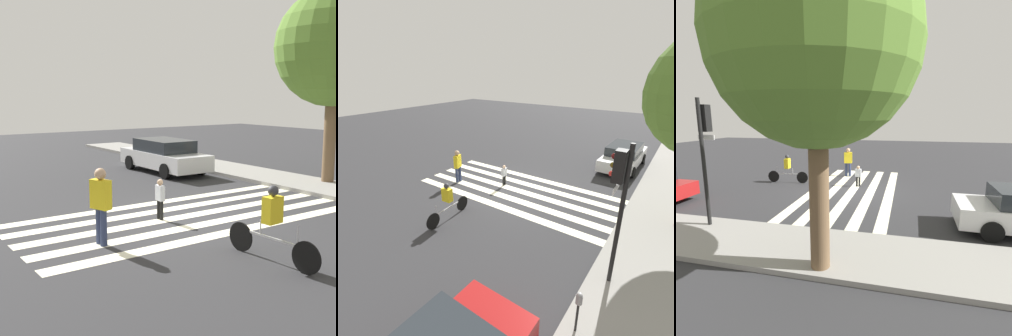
{
  "view_description": "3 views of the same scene",
  "coord_description": "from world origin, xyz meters",
  "views": [
    {
      "loc": [
        10.29,
        -7.75,
        3.42
      ],
      "look_at": [
        -0.8,
        -0.18,
        1.28
      ],
      "focal_mm": 50.0,
      "sensor_mm": 36.0,
      "label": 1
    },
    {
      "loc": [
        10.21,
        6.55,
        5.88
      ],
      "look_at": [
        0.29,
        -0.46,
        1.2
      ],
      "focal_mm": 28.0,
      "sensor_mm": 36.0,
      "label": 2
    },
    {
      "loc": [
        -2.57,
        12.49,
        3.62
      ],
      "look_at": [
        0.46,
        -0.13,
        1.12
      ],
      "focal_mm": 28.0,
      "sensor_mm": 36.0,
      "label": 3
    }
  ],
  "objects": [
    {
      "name": "pedestrian_adult_blue_shirt",
      "position": [
        0.93,
        -3.19,
        1.0
      ],
      "size": [
        0.54,
        0.37,
        1.78
      ],
      "rotation": [
        0.0,
        0.0,
        3.48
      ],
      "color": "navy",
      "rests_on": "ground_plane"
    },
    {
      "name": "traffic_light",
      "position": [
        3.67,
        5.44,
        2.96
      ],
      "size": [
        0.6,
        0.5,
        4.22
      ],
      "color": "black",
      "rests_on": "ground_plane"
    },
    {
      "name": "pedestrian_adult_tall_backpack",
      "position": [
        -0.14,
        -0.89,
        0.64
      ],
      "size": [
        0.32,
        0.17,
        1.12
      ],
      "rotation": [
        0.0,
        0.0,
        3.06
      ],
      "color": "black",
      "rests_on": "ground_plane"
    },
    {
      "name": "car_parked_silver_sedan",
      "position": [
        -6.64,
        3.6,
        0.75
      ],
      "size": [
        4.83,
        2.08,
        1.45
      ],
      "rotation": [
        0.0,
        0.0,
        -0.02
      ],
      "color": "silver",
      "rests_on": "ground_plane"
    },
    {
      "name": "parking_meter",
      "position": [
        5.73,
        5.36,
        0.95
      ],
      "size": [
        0.15,
        0.15,
        1.28
      ],
      "color": "black",
      "rests_on": "ground_plane"
    },
    {
      "name": "crosswalk_stripes",
      "position": [
        -0.0,
        0.0,
        0.0
      ],
      "size": [
        4.15,
        10.0,
        0.01
      ],
      "color": "#F2EDCC",
      "rests_on": "ground_plane"
    },
    {
      "name": "ground_plane",
      "position": [
        0.0,
        0.0,
        0.0
      ],
      "size": [
        60.0,
        60.0,
        0.0
      ],
      "primitive_type": "plane",
      "color": "#2D2D30"
    },
    {
      "name": "cyclist_far_lane",
      "position": [
        3.89,
        -0.81,
        0.86
      ],
      "size": [
        2.35,
        0.41,
        1.6
      ],
      "rotation": [
        0.0,
        0.0,
        0.06
      ],
      "color": "black",
      "rests_on": "ground_plane"
    },
    {
      "name": "sidewalk_curb",
      "position": [
        0.0,
        6.25,
        0.07
      ],
      "size": [
        36.0,
        2.5,
        0.14
      ],
      "color": "gray",
      "rests_on": "ground_plane"
    }
  ]
}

